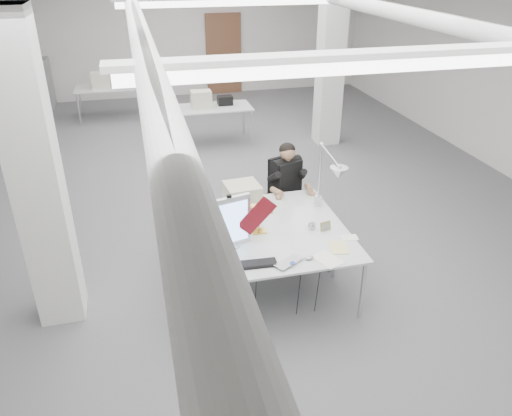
{
  "coord_description": "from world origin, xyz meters",
  "views": [
    {
      "loc": [
        -1.29,
        -6.79,
        3.6
      ],
      "look_at": [
        -0.11,
        -2.0,
        1.02
      ],
      "focal_mm": 35.0,
      "sensor_mm": 36.0,
      "label": 1
    }
  ],
  "objects": [
    {
      "name": "desk_clock",
      "position": [
        0.5,
        -2.16,
        0.81
      ],
      "size": [
        0.09,
        0.05,
        0.09
      ],
      "primitive_type": "cylinder",
      "rotation": [
        1.57,
        0.0,
        -0.34
      ],
      "color": "#B0AFB4",
      "rests_on": "desk_main"
    },
    {
      "name": "architect_lamp",
      "position": [
        0.78,
        -1.86,
        1.19
      ],
      "size": [
        0.34,
        0.71,
        0.88
      ],
      "primitive_type": null,
      "rotation": [
        0.0,
        0.0,
        -0.15
      ],
      "color": "silver",
      "rests_on": "desk_second"
    },
    {
      "name": "monitor",
      "position": [
        -0.46,
        -2.29,
        1.04
      ],
      "size": [
        0.47,
        0.16,
        0.58
      ],
      "primitive_type": "cube",
      "rotation": [
        0.0,
        0.0,
        0.24
      ],
      "color": "silver",
      "rests_on": "desk_main"
    },
    {
      "name": "bg_desk_b",
      "position": [
        -1.8,
        5.2,
        0.74
      ],
      "size": [
        1.6,
        0.8,
        0.02
      ],
      "primitive_type": "cube",
      "color": "silver",
      "rests_on": "room_shell"
    },
    {
      "name": "laptop",
      "position": [
        0.07,
        -2.81,
        0.77
      ],
      "size": [
        0.39,
        0.35,
        0.03
      ],
      "primitive_type": "imported",
      "rotation": [
        0.0,
        0.0,
        0.54
      ],
      "color": "#AEADB2",
      "rests_on": "desk_main"
    },
    {
      "name": "seated_person",
      "position": [
        0.58,
        -0.92,
        0.9
      ],
      "size": [
        0.71,
        0.78,
        0.96
      ],
      "primitive_type": null,
      "rotation": [
        0.0,
        0.0,
        0.36
      ],
      "color": "black",
      "rests_on": "office_chair"
    },
    {
      "name": "desk_main",
      "position": [
        0.0,
        -2.5,
        0.74
      ],
      "size": [
        1.8,
        0.9,
        0.02
      ],
      "primitive_type": "cube",
      "color": "silver",
      "rests_on": "room_shell"
    },
    {
      "name": "bg_desk_a",
      "position": [
        0.2,
        3.0,
        0.74
      ],
      "size": [
        1.6,
        0.8,
        0.02
      ],
      "primitive_type": "cube",
      "color": "silver",
      "rests_on": "room_shell"
    },
    {
      "name": "paper_stack_c",
      "position": [
        0.85,
        -2.44,
        0.76
      ],
      "size": [
        0.19,
        0.14,
        0.01
      ],
      "primitive_type": "cube",
      "rotation": [
        0.0,
        0.0,
        -0.11
      ],
      "color": "white",
      "rests_on": "desk_main"
    },
    {
      "name": "picture_frame_right",
      "position": [
        0.65,
        -2.21,
        0.81
      ],
      "size": [
        0.14,
        0.06,
        0.11
      ],
      "primitive_type": "cube",
      "rotation": [
        -0.21,
        0.0,
        0.21
      ],
      "color": "tan",
      "rests_on": "desk_main"
    },
    {
      "name": "beige_monitor",
      "position": [
        -0.17,
        -1.58,
        0.94
      ],
      "size": [
        0.43,
        0.41,
        0.38
      ],
      "primitive_type": "cube",
      "rotation": [
        0.0,
        0.0,
        0.09
      ],
      "color": "#BCB89C",
      "rests_on": "desk_second"
    },
    {
      "name": "pennant",
      "position": [
        -0.18,
        -2.32,
        1.1
      ],
      "size": [
        0.42,
        0.1,
        0.46
      ],
      "primitive_type": "cube",
      "rotation": [
        0.0,
        -0.87,
        -0.21
      ],
      "color": "maroon",
      "rests_on": "monitor"
    },
    {
      "name": "bankers_lamp",
      "position": [
        -0.1,
        -2.08,
        0.92
      ],
      "size": [
        0.32,
        0.21,
        0.34
      ],
      "primitive_type": null,
      "rotation": [
        0.0,
        0.0,
        -0.33
      ],
      "color": "gold",
      "rests_on": "desk_main"
    },
    {
      "name": "desk_phone",
      "position": [
        -0.8,
        -2.38,
        0.78
      ],
      "size": [
        0.24,
        0.23,
        0.05
      ],
      "primitive_type": "cube",
      "rotation": [
        0.0,
        0.0,
        0.32
      ],
      "color": "black",
      "rests_on": "desk_main"
    },
    {
      "name": "desk_second",
      "position": [
        0.0,
        -1.6,
        0.74
      ],
      "size": [
        1.8,
        0.9,
        0.02
      ],
      "primitive_type": "cube",
      "color": "silver",
      "rests_on": "room_shell"
    },
    {
      "name": "filing_cabinet",
      "position": [
        -3.5,
        6.65,
        0.6
      ],
      "size": [
        0.45,
        0.55,
        1.2
      ],
      "primitive_type": "cube",
      "color": "gray",
      "rests_on": "room_shell"
    },
    {
      "name": "keyboard",
      "position": [
        -0.3,
        -2.71,
        0.77
      ],
      "size": [
        0.47,
        0.18,
        0.02
      ],
      "primitive_type": "cube",
      "rotation": [
        0.0,
        0.0,
        -0.06
      ],
      "color": "black",
      "rests_on": "desk_main"
    },
    {
      "name": "mouse",
      "position": [
        0.27,
        -2.74,
        0.77
      ],
      "size": [
        0.11,
        0.09,
        0.04
      ],
      "primitive_type": "ellipsoid",
      "rotation": [
        0.0,
        0.0,
        -0.42
      ],
      "color": "#A6A6AA",
      "rests_on": "desk_main"
    },
    {
      "name": "picture_frame_left",
      "position": [
        -0.8,
        -2.15,
        0.81
      ],
      "size": [
        0.14,
        0.06,
        0.11
      ],
      "primitive_type": "cube",
      "rotation": [
        -0.21,
        0.0,
        0.19
      ],
      "color": "olive",
      "rests_on": "desk_main"
    },
    {
      "name": "paper_stack_a",
      "position": [
        0.45,
        -2.8,
        0.76
      ],
      "size": [
        0.3,
        0.35,
        0.01
      ],
      "primitive_type": "cube",
      "rotation": [
        0.0,
        0.0,
        0.38
      ],
      "color": "white",
      "rests_on": "desk_main"
    },
    {
      "name": "office_chair",
      "position": [
        0.58,
        -0.87,
        0.55
      ],
      "size": [
        0.69,
        0.69,
        1.09
      ],
      "primitive_type": null,
      "rotation": [
        0.0,
        0.0,
        0.36
      ],
      "color": "black",
      "rests_on": "room_shell"
    },
    {
      "name": "room_shell",
      "position": [
        0.04,
        0.13,
        1.69
      ],
      "size": [
        10.04,
        14.04,
        3.24
      ],
      "color": "#565759",
      "rests_on": "ground"
    },
    {
      "name": "paper_stack_b",
      "position": [
        0.65,
        -2.61,
        0.76
      ],
      "size": [
        0.24,
        0.29,
        0.01
      ],
      "primitive_type": "cube",
      "rotation": [
        0.0,
        0.0,
        -0.22
      ],
      "color": "#F6E793",
      "rests_on": "desk_main"
    }
  ]
}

